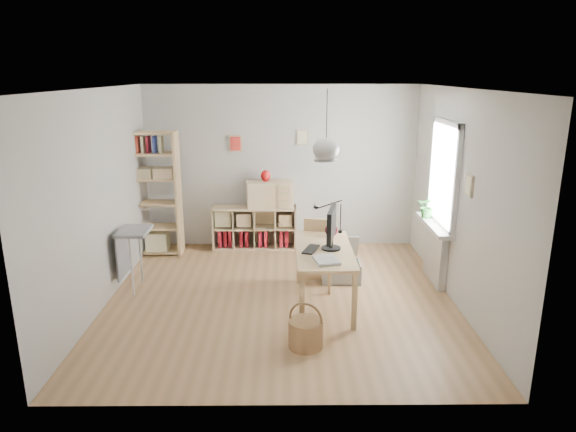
{
  "coord_description": "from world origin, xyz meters",
  "views": [
    {
      "loc": [
        0.05,
        -6.22,
        2.88
      ],
      "look_at": [
        0.1,
        0.3,
        1.05
      ],
      "focal_mm": 32.0,
      "sensor_mm": 36.0,
      "label": 1
    }
  ],
  "objects_px": {
    "storage_chest": "(341,267)",
    "monitor": "(332,226)",
    "chair": "(318,250)",
    "desk": "(324,256)",
    "drawer_chest": "(270,194)",
    "cube_shelf": "(253,230)",
    "tall_bookshelf": "(154,189)"
  },
  "relations": [
    {
      "from": "chair",
      "to": "desk",
      "type": "bearing_deg",
      "value": -74.88
    },
    {
      "from": "tall_bookshelf",
      "to": "monitor",
      "type": "relative_size",
      "value": 3.29
    },
    {
      "from": "chair",
      "to": "storage_chest",
      "type": "relative_size",
      "value": 1.45
    },
    {
      "from": "chair",
      "to": "drawer_chest",
      "type": "relative_size",
      "value": 1.23
    },
    {
      "from": "cube_shelf",
      "to": "monitor",
      "type": "distance_m",
      "value": 2.61
    },
    {
      "from": "cube_shelf",
      "to": "tall_bookshelf",
      "type": "relative_size",
      "value": 0.7
    },
    {
      "from": "tall_bookshelf",
      "to": "storage_chest",
      "type": "bearing_deg",
      "value": -21.5
    },
    {
      "from": "cube_shelf",
      "to": "monitor",
      "type": "relative_size",
      "value": 2.31
    },
    {
      "from": "tall_bookshelf",
      "to": "monitor",
      "type": "bearing_deg",
      "value": -36.3
    },
    {
      "from": "desk",
      "to": "cube_shelf",
      "type": "bearing_deg",
      "value": 114.61
    },
    {
      "from": "tall_bookshelf",
      "to": "storage_chest",
      "type": "xyz_separation_m",
      "value": [
        2.9,
        -1.14,
        -0.9
      ]
    },
    {
      "from": "chair",
      "to": "drawer_chest",
      "type": "height_order",
      "value": "drawer_chest"
    },
    {
      "from": "drawer_chest",
      "to": "storage_chest",
      "type": "bearing_deg",
      "value": -60.59
    },
    {
      "from": "storage_chest",
      "to": "drawer_chest",
      "type": "xyz_separation_m",
      "value": [
        -1.06,
        1.38,
        0.75
      ]
    },
    {
      "from": "cube_shelf",
      "to": "chair",
      "type": "bearing_deg",
      "value": -59.09
    },
    {
      "from": "storage_chest",
      "to": "monitor",
      "type": "xyz_separation_m",
      "value": [
        -0.23,
        -0.82,
        0.86
      ]
    },
    {
      "from": "desk",
      "to": "storage_chest",
      "type": "height_order",
      "value": "desk"
    },
    {
      "from": "cube_shelf",
      "to": "storage_chest",
      "type": "distance_m",
      "value": 1.96
    },
    {
      "from": "chair",
      "to": "storage_chest",
      "type": "xyz_separation_m",
      "value": [
        0.35,
        0.23,
        -0.34
      ]
    },
    {
      "from": "chair",
      "to": "storage_chest",
      "type": "bearing_deg",
      "value": 44.94
    },
    {
      "from": "chair",
      "to": "monitor",
      "type": "height_order",
      "value": "monitor"
    },
    {
      "from": "chair",
      "to": "monitor",
      "type": "bearing_deg",
      "value": -66.84
    },
    {
      "from": "storage_chest",
      "to": "monitor",
      "type": "bearing_deg",
      "value": -103.67
    },
    {
      "from": "cube_shelf",
      "to": "monitor",
      "type": "bearing_deg",
      "value": -63.73
    },
    {
      "from": "cube_shelf",
      "to": "drawer_chest",
      "type": "height_order",
      "value": "drawer_chest"
    },
    {
      "from": "desk",
      "to": "tall_bookshelf",
      "type": "height_order",
      "value": "tall_bookshelf"
    },
    {
      "from": "desk",
      "to": "monitor",
      "type": "height_order",
      "value": "monitor"
    },
    {
      "from": "cube_shelf",
      "to": "storage_chest",
      "type": "bearing_deg",
      "value": -46.8
    },
    {
      "from": "desk",
      "to": "cube_shelf",
      "type": "height_order",
      "value": "desk"
    },
    {
      "from": "desk",
      "to": "drawer_chest",
      "type": "bearing_deg",
      "value": 108.67
    },
    {
      "from": "cube_shelf",
      "to": "monitor",
      "type": "xyz_separation_m",
      "value": [
        1.11,
        -2.24,
        0.75
      ]
    },
    {
      "from": "storage_chest",
      "to": "drawer_chest",
      "type": "relative_size",
      "value": 0.85
    }
  ]
}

